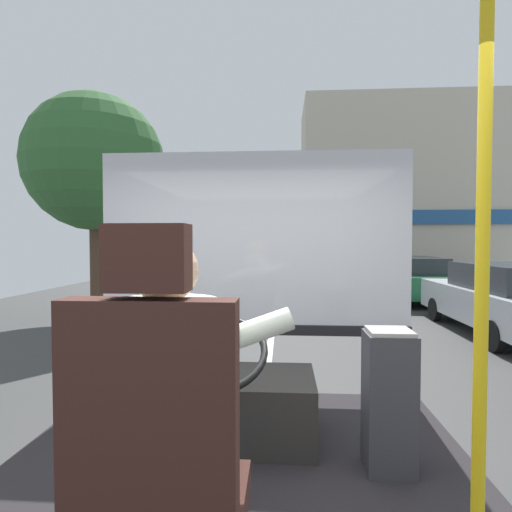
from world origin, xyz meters
TOP-DOWN VIEW (x-y plane):
  - ground at (0.00, 8.80)m, footprint 18.00×44.00m
  - driver_seat at (-0.12, -0.53)m, footprint 0.48×0.48m
  - bus_driver at (-0.12, -0.40)m, footprint 0.82×0.60m
  - steering_console at (-0.12, 0.77)m, footprint 1.10×1.01m
  - handrail_pole at (0.89, -0.30)m, footprint 0.04×0.04m
  - fare_box at (0.81, 0.51)m, footprint 0.25×0.24m
  - windshield_panel at (0.00, 1.62)m, footprint 2.50×0.08m
  - street_tree at (-4.26, 7.89)m, footprint 3.25×3.25m
  - shop_building at (6.97, 18.31)m, footprint 11.62×4.45m
  - parked_car_silver at (4.66, 6.75)m, footprint 1.87×4.45m
  - parked_car_green at (4.26, 11.59)m, footprint 1.82×4.38m
  - parked_car_white at (4.47, 16.68)m, footprint 1.91×4.36m
  - parked_car_blue at (4.41, 21.24)m, footprint 2.04×4.47m

SIDE VIEW (x-z plane):
  - ground at x=0.00m, z-range -0.05..0.00m
  - parked_car_green at x=4.26m, z-range 0.02..1.41m
  - parked_car_blue at x=4.41m, z-range 0.02..1.43m
  - parked_car_silver at x=4.66m, z-range 0.02..1.45m
  - parked_car_white at x=4.47m, z-range 0.02..1.48m
  - steering_console at x=-0.12m, z-range 0.46..1.27m
  - fare_box at x=0.81m, z-range 0.64..1.39m
  - driver_seat at x=-0.12m, z-range 0.53..1.80m
  - bus_driver at x=-0.12m, z-range 0.94..1.76m
  - windshield_panel at x=0.00m, z-range 0.95..2.43m
  - handrail_pole at x=0.89m, z-range 0.64..2.82m
  - street_tree at x=-4.26m, z-range 1.05..6.43m
  - shop_building at x=6.97m, z-range 0.00..8.30m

